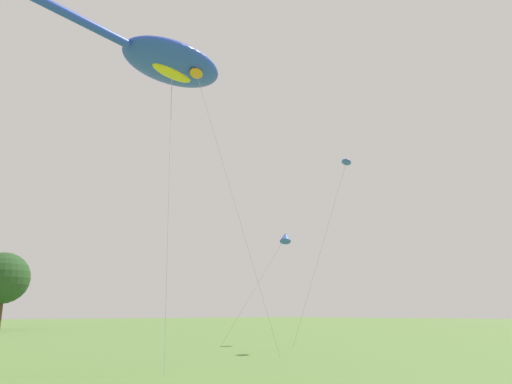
{
  "coord_description": "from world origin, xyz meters",
  "views": [
    {
      "loc": [
        -9.46,
        -0.13,
        1.84
      ],
      "look_at": [
        -1.31,
        8.38,
        4.78
      ],
      "focal_mm": 34.01,
      "sensor_mm": 36.0,
      "label": 1
    }
  ],
  "objects": [
    {
      "name": "small_kite_streamer_purple",
      "position": [
        2.18,
        15.74,
        11.87
      ],
      "size": [
        4.62,
        1.4,
        12.31
      ],
      "rotation": [
        0.0,
        0.0,
        -2.75
      ],
      "color": "orange",
      "rests_on": "ground"
    },
    {
      "name": "small_kite_tiny_distant",
      "position": [
        12.82,
        15.63,
        10.18
      ],
      "size": [
        1.64,
        3.94,
        10.5
      ],
      "rotation": [
        0.0,
        0.0,
        0.83
      ],
      "color": "blue",
      "rests_on": "ground"
    },
    {
      "name": "small_kite_delta_white",
      "position": [
        13.42,
        21.03,
        6.56
      ],
      "size": [
        4.71,
        1.95,
        7.03
      ],
      "rotation": [
        0.0,
        0.0,
        -0.91
      ],
      "color": "blue",
      "rests_on": "ground"
    },
    {
      "name": "tree_pine_center",
      "position": [
        7.98,
        58.94,
        5.58
      ],
      "size": [
        5.69,
        5.69,
        8.45
      ],
      "color": "#513823",
      "rests_on": "ground"
    },
    {
      "name": "big_show_kite",
      "position": [
        1.12,
        16.5,
        12.56
      ],
      "size": [
        10.63,
        5.57,
        13.08
      ],
      "rotation": [
        0.0,
        0.0,
        0.13
      ],
      "color": "blue",
      "rests_on": "ground"
    }
  ]
}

